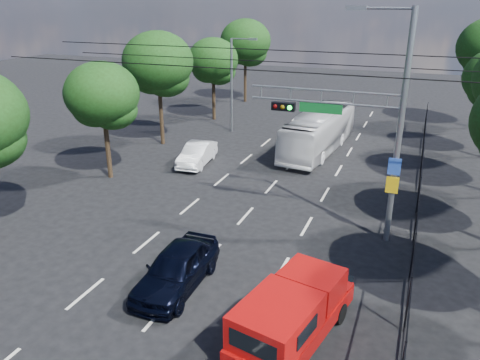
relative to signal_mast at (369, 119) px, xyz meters
The scene contains 14 objects.
ground 10.92m from the signal_mast, 123.48° to the right, with size 120.00×120.00×0.00m, color black.
lane_markings 9.56m from the signal_mast, 131.33° to the left, with size 6.12×38.00×0.01m.
signal_mast is the anchor object (origin of this frame).
streetlight_left 18.24m from the signal_mast, 129.66° to the left, with size 2.09×0.22×7.08m.
utility_wires 5.71m from the signal_mast, behind, with size 22.00×5.04×0.74m.
fence_right 6.37m from the signal_mast, 61.03° to the left, with size 0.06×34.03×2.00m.
tree_left_b 14.62m from the signal_mast, behind, with size 4.08×4.08×6.63m.
tree_left_c 17.57m from the signal_mast, 149.06° to the left, with size 4.80×4.80×7.80m.
tree_left_d 22.48m from the signal_mast, 130.73° to the left, with size 4.20×4.20×6.83m.
tree_left_e 29.12m from the signal_mast, 120.71° to the left, with size 4.92×4.92×7.99m.
red_pickup 8.81m from the signal_mast, 96.24° to the right, with size 2.88×5.45×1.93m.
navy_hatchback 9.54m from the signal_mast, 130.44° to the right, with size 1.81×4.49×1.53m, color black.
white_bus 12.78m from the signal_mast, 110.82° to the left, with size 2.33×9.94×2.77m, color silver.
white_van 13.12m from the signal_mast, 151.25° to the left, with size 1.42×4.07×1.34m, color white.
Camera 1 is at (7.21, -10.96, 9.73)m, focal length 35.00 mm.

